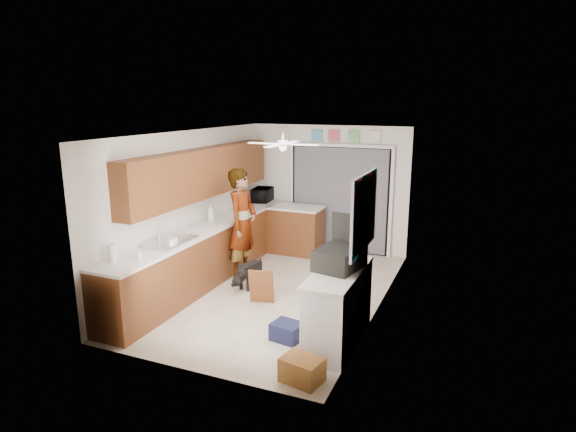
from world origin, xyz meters
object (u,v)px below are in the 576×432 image
(suitcase, at_px, (340,258))
(navy_crate, at_px, (287,331))
(microwave, at_px, (263,195))
(soap_bottle, at_px, (211,212))
(cardboard_box, at_px, (302,370))
(cup, at_px, (173,241))
(man, at_px, (242,224))
(paper_towel_roll, at_px, (112,254))
(dog, at_px, (250,274))

(suitcase, distance_m, navy_crate, 1.16)
(microwave, xyz_separation_m, soap_bottle, (-0.12, -1.81, 0.01))
(cardboard_box, bearing_deg, soap_bottle, 136.16)
(soap_bottle, bearing_deg, suitcase, -28.38)
(cup, distance_m, suitcase, 2.51)
(cup, bearing_deg, man, 75.86)
(cardboard_box, bearing_deg, navy_crate, 122.78)
(paper_towel_roll, bearing_deg, dog, 64.72)
(suitcase, bearing_deg, paper_towel_roll, -150.19)
(cup, distance_m, paper_towel_roll, 0.99)
(suitcase, relative_size, cardboard_box, 1.45)
(dog, bearing_deg, navy_crate, -36.41)
(soap_bottle, distance_m, cardboard_box, 3.85)
(soap_bottle, relative_size, suitcase, 0.49)
(soap_bottle, relative_size, paper_towel_roll, 1.29)
(man, bearing_deg, cardboard_box, -142.42)
(navy_crate, distance_m, man, 2.51)
(cup, distance_m, dog, 1.47)
(navy_crate, bearing_deg, paper_towel_roll, -164.28)
(cup, bearing_deg, dog, 56.20)
(cardboard_box, bearing_deg, suitcase, 86.33)
(soap_bottle, xyz_separation_m, dog, (0.95, -0.40, -0.86))
(paper_towel_roll, xyz_separation_m, suitcase, (2.75, 0.91, 0.02))
(microwave, xyz_separation_m, man, (0.49, -1.81, -0.14))
(paper_towel_roll, relative_size, suitcase, 0.38)
(suitcase, height_order, man, man)
(cup, relative_size, paper_towel_roll, 0.57)
(cup, relative_size, dog, 0.23)
(man, bearing_deg, soap_bottle, 88.50)
(suitcase, bearing_deg, cardboard_box, -82.12)
(man, bearing_deg, navy_crate, -140.01)
(cup, height_order, man, man)
(paper_towel_roll, distance_m, navy_crate, 2.45)
(suitcase, height_order, navy_crate, suitcase)
(cup, height_order, suitcase, suitcase)
(microwave, distance_m, cup, 3.25)
(man, bearing_deg, microwave, 13.79)
(suitcase, relative_size, navy_crate, 1.71)
(man, xyz_separation_m, dog, (0.34, -0.40, -0.71))
(microwave, distance_m, cardboard_box, 5.17)
(navy_crate, bearing_deg, cardboard_box, -57.22)
(microwave, xyz_separation_m, suitcase, (2.63, -3.29, -0.01))
(microwave, xyz_separation_m, cardboard_box, (2.56, -4.38, -0.95))
(navy_crate, bearing_deg, microwave, 119.74)
(cardboard_box, bearing_deg, dog, 128.56)
(microwave, relative_size, cardboard_box, 1.18)
(cardboard_box, xyz_separation_m, dog, (-1.74, 2.18, 0.10))
(dog, bearing_deg, soap_bottle, 169.32)
(paper_towel_roll, height_order, cardboard_box, paper_towel_roll)
(dog, bearing_deg, man, 142.49)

